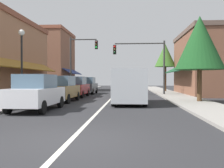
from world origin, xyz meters
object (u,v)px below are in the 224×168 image
object	(u,v)px
parked_car_third_left	(76,87)
traffic_signal_left_corner	(79,57)
van_in_lane	(130,86)
tree_right_near	(200,43)
parked_car_far_left	(87,86)
tree_right_far	(165,56)
parked_car_nearest_left	(36,93)
parked_car_second_left	(61,89)
street_lamp_left_near	(22,54)
traffic_signal_mast_arm	(146,58)

from	to	relation	value
parked_car_third_left	traffic_signal_left_corner	xyz separation A→B (m)	(-0.69, 4.94, 3.06)
van_in_lane	tree_right_near	size ratio (longest dim) A/B	0.92
parked_car_third_left	parked_car_far_left	size ratio (longest dim) A/B	1.00
tree_right_far	van_in_lane	bearing A→B (deg)	-105.60
parked_car_nearest_left	tree_right_near	distance (m)	10.63
tree_right_far	parked_car_third_left	bearing A→B (deg)	-133.22
parked_car_far_left	parked_car_second_left	bearing A→B (deg)	-89.61
traffic_signal_left_corner	van_in_lane	bearing A→B (deg)	-63.81
street_lamp_left_near	tree_right_far	xyz separation A→B (m)	(10.72, 16.53, 1.37)
parked_car_nearest_left	tree_right_far	bearing A→B (deg)	66.32
parked_car_nearest_left	street_lamp_left_near	bearing A→B (deg)	126.41
parked_car_second_left	parked_car_far_left	xyz separation A→B (m)	(0.12, 9.88, 0.00)
parked_car_third_left	tree_right_near	distance (m)	10.85
parked_car_third_left	parked_car_far_left	xyz separation A→B (m)	(0.11, 5.16, 0.00)
traffic_signal_left_corner	tree_right_far	bearing A→B (deg)	25.37
parked_car_nearest_left	parked_car_far_left	xyz separation A→B (m)	(0.02, 14.83, 0.00)
tree_right_far	traffic_signal_mast_arm	bearing A→B (deg)	-113.14
parked_car_third_left	parked_car_far_left	distance (m)	5.16
tree_right_near	street_lamp_left_near	bearing A→B (deg)	-169.50
parked_car_far_left	tree_right_near	world-z (taller)	tree_right_near
parked_car_nearest_left	traffic_signal_left_corner	xyz separation A→B (m)	(-0.79, 14.61, 3.06)
parked_car_nearest_left	traffic_signal_mast_arm	size ratio (longest dim) A/B	0.78
van_in_lane	traffic_signal_left_corner	world-z (taller)	traffic_signal_left_corner
tree_right_near	tree_right_far	bearing A→B (deg)	90.84
parked_car_second_left	street_lamp_left_near	size ratio (longest dim) A/B	0.92
tree_right_near	traffic_signal_left_corner	bearing A→B (deg)	134.73
traffic_signal_mast_arm	street_lamp_left_near	distance (m)	12.85
van_in_lane	tree_right_far	world-z (taller)	tree_right_far
traffic_signal_mast_arm	tree_right_far	size ratio (longest dim) A/B	0.90
traffic_signal_left_corner	street_lamp_left_near	xyz separation A→B (m)	(-1.09, -11.97, -0.88)
parked_car_second_left	parked_car_far_left	world-z (taller)	same
street_lamp_left_near	tree_right_far	distance (m)	19.75
van_in_lane	street_lamp_left_near	bearing A→B (deg)	-169.65
parked_car_second_left	traffic_signal_left_corner	distance (m)	10.16
van_in_lane	parked_car_third_left	bearing A→B (deg)	128.58
street_lamp_left_near	parked_car_third_left	bearing A→B (deg)	75.74
parked_car_second_left	parked_car_third_left	distance (m)	4.72
street_lamp_left_near	traffic_signal_left_corner	bearing A→B (deg)	84.79
parked_car_second_left	street_lamp_left_near	world-z (taller)	street_lamp_left_near
parked_car_third_left	traffic_signal_mast_arm	xyz separation A→B (m)	(6.18, 3.05, 2.74)
tree_right_near	tree_right_far	distance (m)	14.52
parked_car_third_left	tree_right_near	world-z (taller)	tree_right_near
van_in_lane	street_lamp_left_near	xyz separation A→B (m)	(-6.42, -1.13, 1.91)
parked_car_far_left	traffic_signal_left_corner	bearing A→B (deg)	-163.81
parked_car_third_left	tree_right_far	world-z (taller)	tree_right_far
parked_car_second_left	parked_car_far_left	distance (m)	9.89
van_in_lane	street_lamp_left_near	size ratio (longest dim) A/B	1.15
parked_car_second_left	traffic_signal_left_corner	size ratio (longest dim) A/B	0.69
parked_car_nearest_left	traffic_signal_left_corner	size ratio (longest dim) A/B	0.69
traffic_signal_left_corner	street_lamp_left_near	distance (m)	12.05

